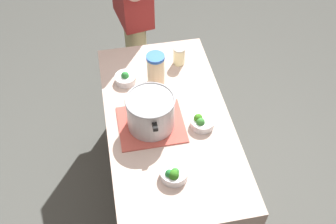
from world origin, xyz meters
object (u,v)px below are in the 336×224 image
cooking_pot (151,112)px  broccoli_bowl_back (125,78)px  broccoli_bowl_front (202,122)px  person_cook (133,12)px  mason_jar (179,56)px  broccoli_bowl_center (174,174)px  lemonade_pitcher (156,73)px

cooking_pot → broccoli_bowl_back: size_ratio=2.61×
broccoli_bowl_front → person_cook: 1.06m
mason_jar → broccoli_bowl_front: mason_jar is taller
broccoli_bowl_front → broccoli_bowl_center: bearing=143.9°
broccoli_bowl_center → person_cook: bearing=0.8°
cooking_pot → broccoli_bowl_front: 0.28m
cooking_pot → broccoli_bowl_front: size_ratio=2.55×
broccoli_bowl_back → cooking_pot: bearing=-165.3°
cooking_pot → broccoli_bowl_back: (0.36, 0.09, -0.08)m
cooking_pot → person_cook: bearing=-2.0°
cooking_pot → mason_jar: bearing=-28.4°
lemonade_pitcher → cooking_pot: bearing=164.5°
broccoli_bowl_back → person_cook: bearing=-11.6°
mason_jar → person_cook: 0.57m
lemonade_pitcher → person_cook: size_ratio=0.15×
lemonade_pitcher → broccoli_bowl_front: (-0.32, -0.19, -0.10)m
lemonade_pitcher → broccoli_bowl_back: 0.21m
cooking_pot → broccoli_bowl_center: 0.35m
person_cook → lemonade_pitcher: bearing=-177.0°
broccoli_bowl_center → broccoli_bowl_back: (0.70, 0.15, -0.00)m
broccoli_bowl_front → person_cook: (1.04, 0.23, 0.02)m
cooking_pot → person_cook: person_cook is taller
cooking_pot → broccoli_bowl_front: bearing=-102.0°
broccoli_bowl_back → person_cook: size_ratio=0.08×
broccoli_bowl_center → person_cook: (1.32, 0.02, 0.02)m
broccoli_bowl_front → cooking_pot: bearing=78.0°
broccoli_bowl_front → broccoli_bowl_center: broccoli_bowl_center is taller
broccoli_bowl_front → person_cook: size_ratio=0.08×
broccoli_bowl_back → person_cook: (0.63, -0.13, 0.02)m
broccoli_bowl_front → broccoli_bowl_back: broccoli_bowl_front is taller
broccoli_bowl_back → broccoli_bowl_front: bearing=-139.3°
mason_jar → broccoli_bowl_front: bearing=-178.5°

